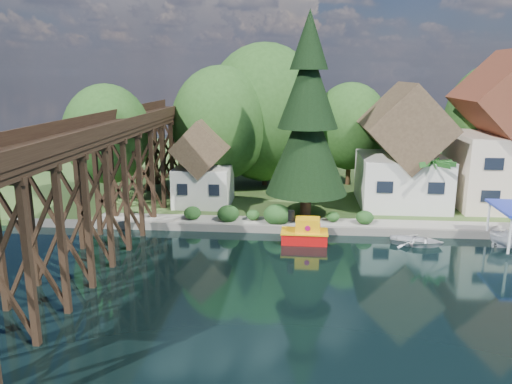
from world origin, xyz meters
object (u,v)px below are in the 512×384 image
trestle_bridge (111,171)px  house_left (403,154)px  boat_white_a (417,240)px  house_center (505,141)px  palm_tree (433,165)px  tugboat (305,233)px  shed (203,168)px  conifer (308,121)px

trestle_bridge → house_left: (23.00, 10.83, -0.21)m
house_left → boat_white_a: house_left is taller
house_center → boat_white_a: 15.37m
palm_tree → tugboat: size_ratio=1.44×
house_center → palm_tree: house_center is taller
shed → tugboat: bearing=-43.0°
trestle_bridge → conifer: 15.88m
shed → tugboat: size_ratio=2.25×
conifer → boat_white_a: bearing=-32.6°
shed → trestle_bridge: bearing=-118.2°
shed → palm_tree: shed is taller
house_center → boat_white_a: bearing=-132.7°
house_left → boat_white_a: 10.99m
tugboat → trestle_bridge: bearing=-177.2°
house_left → palm_tree: (1.76, -3.63, -0.26)m
house_left → boat_white_a: bearing=-93.4°
trestle_bridge → house_center: 33.96m
house_left → shed: 18.11m
trestle_bridge → house_left: 25.42m
trestle_bridge → house_left: bearing=25.2°
house_center → palm_tree: size_ratio=2.77×
palm_tree → trestle_bridge: bearing=-163.8°
tugboat → boat_white_a: (8.18, 0.23, -0.36)m
house_center → palm_tree: 8.47m
house_center → shed: 27.20m
trestle_bridge → boat_white_a: bearing=2.4°
trestle_bridge → palm_tree: size_ratio=8.81×
shed → palm_tree: bearing=-6.2°
house_center → trestle_bridge: bearing=-160.5°
shed → house_center: bearing=4.2°
trestle_bridge → conifer: conifer is taller
shed → boat_white_a: bearing=-25.7°
trestle_bridge → palm_tree: 25.79m
house_center → conifer: (-17.69, -5.20, 2.11)m
conifer → boat_white_a: size_ratio=4.40×
house_left → boat_white_a: size_ratio=2.91×
shed → boat_white_a: 19.63m
house_center → tugboat: 21.46m
trestle_bridge → tugboat: size_ratio=12.69×
trestle_bridge → conifer: (14.31, 6.13, 3.18)m
palm_tree → shed: bearing=173.8°
house_center → palm_tree: (-7.24, -4.13, -1.54)m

